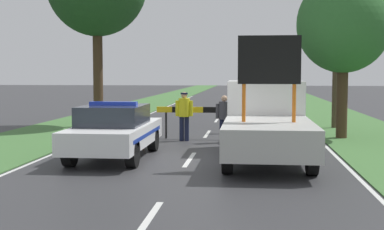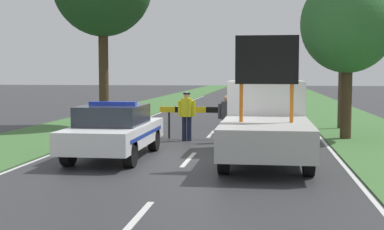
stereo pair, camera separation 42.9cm
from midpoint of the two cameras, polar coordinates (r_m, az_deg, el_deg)
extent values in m
plane|color=#333335|center=(14.26, 0.60, -4.66)|extent=(160.00, 160.00, 0.00)
cube|color=silver|center=(8.44, -4.64, -11.14)|extent=(0.12, 2.39, 0.01)
cube|color=silver|center=(14.10, 0.51, -4.75)|extent=(0.12, 2.39, 0.01)
cube|color=silver|center=(19.88, 2.66, -2.04)|extent=(0.12, 2.39, 0.01)
cube|color=silver|center=(25.70, 3.83, -0.55)|extent=(0.12, 2.39, 0.01)
cube|color=silver|center=(31.53, 4.57, 0.40)|extent=(0.12, 2.39, 0.01)
cube|color=silver|center=(37.38, 5.08, 1.04)|extent=(0.12, 2.39, 0.01)
cube|color=silver|center=(43.23, 5.45, 1.51)|extent=(0.12, 2.39, 0.01)
cube|color=silver|center=(49.09, 5.73, 1.87)|extent=(0.12, 2.39, 0.01)
cube|color=silver|center=(23.97, -5.94, -0.93)|extent=(0.10, 56.36, 0.01)
cube|color=silver|center=(23.39, 13.04, -1.16)|extent=(0.10, 56.36, 0.01)
cube|color=#427038|center=(34.89, -4.87, 0.81)|extent=(3.72, 120.00, 0.03)
cube|color=#427038|center=(34.29, 14.67, 0.61)|extent=(3.72, 120.00, 0.03)
cube|color=white|center=(14.43, -7.41, -2.07)|extent=(1.79, 4.47, 0.55)
cube|color=#282D38|center=(14.25, -7.57, 0.00)|extent=(1.57, 2.06, 0.51)
cylinder|color=black|center=(16.00, -8.78, -2.43)|extent=(0.24, 0.71, 0.71)
cylinder|color=black|center=(15.63, -3.32, -2.55)|extent=(0.24, 0.71, 0.71)
cylinder|color=black|center=(13.39, -12.16, -3.84)|extent=(0.24, 0.71, 0.71)
cylinder|color=black|center=(12.94, -5.69, -4.04)|extent=(0.24, 0.71, 0.71)
cube|color=#1E38C6|center=(14.23, -7.58, 1.24)|extent=(1.25, 0.24, 0.10)
cube|color=#193399|center=(14.43, -7.41, -1.96)|extent=(1.80, 3.66, 0.10)
cube|color=black|center=(16.63, -5.35, -1.36)|extent=(0.98, 0.08, 0.33)
cube|color=white|center=(15.60, 8.68, 0.63)|extent=(2.12, 1.92, 1.63)
cube|color=#232833|center=(16.52, 8.64, 1.86)|extent=(1.80, 0.04, 0.72)
cube|color=#B2B2AD|center=(12.80, 8.85, -2.32)|extent=(2.12, 3.78, 0.70)
cylinder|color=#D16619|center=(12.73, 6.24, 1.28)|extent=(0.09, 0.09, 0.90)
cylinder|color=#D16619|center=(12.76, 11.54, 1.22)|extent=(0.09, 0.09, 0.90)
cube|color=black|center=(12.71, 8.95, 5.84)|extent=(1.47, 0.12, 1.14)
cylinder|color=black|center=(15.69, 5.21, -2.31)|extent=(0.24, 0.83, 0.83)
cylinder|color=black|center=(15.72, 12.07, -2.37)|extent=(0.24, 0.83, 0.83)
cylinder|color=black|center=(12.12, 4.43, -4.33)|extent=(0.24, 0.83, 0.83)
cylinder|color=black|center=(12.15, 13.34, -4.41)|extent=(0.24, 0.83, 0.83)
cylinder|color=black|center=(18.56, -1.80, -1.11)|extent=(0.07, 0.07, 0.91)
cylinder|color=black|center=(18.31, 6.20, -1.21)|extent=(0.07, 0.07, 0.91)
cube|color=yellow|center=(18.53, -1.96, 0.59)|extent=(0.54, 0.08, 0.20)
cube|color=black|center=(18.44, -0.32, 0.58)|extent=(0.54, 0.08, 0.20)
cube|color=yellow|center=(18.38, 1.34, 0.56)|extent=(0.54, 0.08, 0.20)
cube|color=black|center=(18.32, 3.01, 0.55)|extent=(0.54, 0.08, 0.20)
cube|color=yellow|center=(18.29, 4.69, 0.53)|extent=(0.54, 0.08, 0.20)
cube|color=black|center=(18.27, 6.38, 0.51)|extent=(0.54, 0.08, 0.20)
cylinder|color=#191E38|center=(17.89, -0.15, -1.47)|extent=(0.15, 0.15, 0.81)
cylinder|color=#191E38|center=(17.87, 0.39, -1.47)|extent=(0.15, 0.15, 0.81)
cylinder|color=yellow|center=(17.82, 0.12, 0.81)|extent=(0.37, 0.37, 0.61)
cylinder|color=yellow|center=(17.85, -0.62, 0.72)|extent=(0.12, 0.12, 0.52)
cylinder|color=yellow|center=(17.79, 0.86, 0.71)|extent=(0.12, 0.12, 0.52)
sphere|color=tan|center=(17.80, 0.12, 2.13)|extent=(0.21, 0.21, 0.21)
cylinder|color=#141933|center=(17.79, 0.12, 2.32)|extent=(0.24, 0.24, 0.05)
cylinder|color=#191E38|center=(17.44, 4.13, -1.71)|extent=(0.14, 0.14, 0.77)
cylinder|color=#191E38|center=(17.43, 4.65, -1.72)|extent=(0.14, 0.14, 0.77)
cylinder|color=#3D3D42|center=(17.37, 4.41, 0.49)|extent=(0.35, 0.35, 0.58)
cylinder|color=#3D3D42|center=(17.39, 3.68, 0.40)|extent=(0.12, 0.12, 0.49)
cylinder|color=#3D3D42|center=(17.36, 5.13, 0.39)|extent=(0.12, 0.12, 0.49)
sphere|color=tan|center=(17.35, 4.41, 1.76)|extent=(0.20, 0.20, 0.20)
cube|color=black|center=(20.25, -6.76, -1.91)|extent=(0.39, 0.39, 0.03)
cone|color=orange|center=(20.22, -6.77, -1.14)|extent=(0.33, 0.33, 0.51)
cylinder|color=white|center=(20.22, -6.77, -1.07)|extent=(0.19, 0.19, 0.07)
cube|color=black|center=(17.25, -8.47, -3.05)|extent=(0.47, 0.47, 0.03)
cone|color=orange|center=(17.21, -8.48, -1.98)|extent=(0.40, 0.40, 0.62)
cylinder|color=white|center=(17.21, -8.49, -1.88)|extent=(0.23, 0.23, 0.09)
cube|color=black|center=(19.67, -4.32, -2.08)|extent=(0.48, 0.48, 0.03)
cone|color=orange|center=(19.63, -4.32, -1.13)|extent=(0.40, 0.40, 0.63)
cylinder|color=white|center=(19.63, -4.32, -1.04)|extent=(0.23, 0.23, 0.09)
cube|color=silver|center=(22.98, 8.37, 0.54)|extent=(1.73, 4.21, 0.62)
cube|color=#282D38|center=(22.83, 8.39, 1.97)|extent=(1.52, 1.94, 0.54)
cylinder|color=black|center=(24.31, 6.58, 0.04)|extent=(0.24, 0.76, 0.76)
cylinder|color=black|center=(24.33, 10.09, 0.00)|extent=(0.24, 0.76, 0.76)
cylinder|color=black|center=(21.71, 6.43, -0.50)|extent=(0.24, 0.76, 0.76)
cylinder|color=black|center=(21.73, 10.36, -0.54)|extent=(0.24, 0.76, 0.76)
cube|color=#B2B2B7|center=(28.26, 8.48, 1.29)|extent=(1.75, 4.23, 0.75)
cube|color=#282D38|center=(28.11, 8.50, 2.50)|extent=(1.54, 1.95, 0.45)
cylinder|color=black|center=(29.60, 6.98, 0.72)|extent=(0.24, 0.64, 0.64)
cylinder|color=black|center=(29.61, 9.90, 0.69)|extent=(0.24, 0.64, 0.64)
cylinder|color=black|center=(26.98, 6.90, 0.35)|extent=(0.24, 0.64, 0.64)
cylinder|color=black|center=(27.00, 10.11, 0.32)|extent=(0.24, 0.64, 0.64)
cylinder|color=#42301E|center=(22.79, -8.87, 4.31)|extent=(0.41, 0.41, 4.41)
cylinder|color=#42301E|center=(19.05, 16.75, 1.62)|extent=(0.38, 0.38, 2.75)
ellipsoid|color=#2D662D|center=(19.10, 16.93, 9.33)|extent=(3.18, 3.18, 3.34)
cylinder|color=#473828|center=(22.55, 16.24, 9.16)|extent=(0.20, 0.20, 8.33)
camera|label=1|loc=(0.21, -89.18, 0.07)|focal=50.00mm
camera|label=2|loc=(0.21, 90.82, -0.07)|focal=50.00mm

